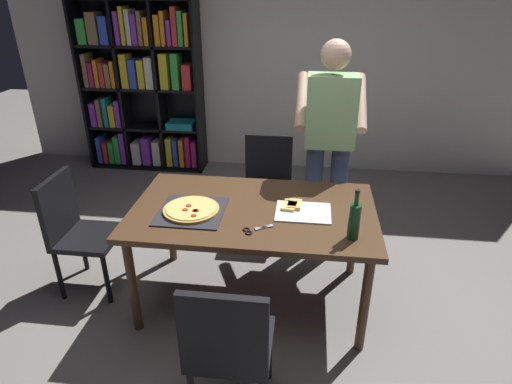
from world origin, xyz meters
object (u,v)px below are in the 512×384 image
object	(u,v)px
dining_table	(253,218)
wine_bottle	(354,220)
chair_far_side	(267,180)
kitchen_scissors	(253,230)
pepperoni_pizza_on_tray	(191,210)
person_serving_pizza	(329,139)
chair_near_camera	(228,344)
bookshelf	(142,88)
chair_left_end	(76,227)

from	to	relation	value
dining_table	wine_bottle	distance (m)	0.72
dining_table	chair_far_side	bearing A→B (deg)	90.00
kitchen_scissors	pepperoni_pizza_on_tray	bearing A→B (deg)	157.68
person_serving_pizza	wine_bottle	xyz separation A→B (m)	(0.13, -1.04, -0.13)
dining_table	chair_far_side	world-z (taller)	chair_far_side
chair_near_camera	bookshelf	distance (m)	3.74
bookshelf	person_serving_pizza	xyz separation A→B (m)	(2.13, -1.62, 0.03)
chair_near_camera	wine_bottle	size ratio (longest dim) A/B	2.85
chair_left_end	person_serving_pizza	distance (m)	2.01
dining_table	chair_far_side	distance (m)	0.98
person_serving_pizza	kitchen_scissors	world-z (taller)	person_serving_pizza
chair_far_side	wine_bottle	xyz separation A→B (m)	(0.63, -1.26, 0.36)
chair_far_side	person_serving_pizza	size ratio (longest dim) A/B	0.51
chair_left_end	person_serving_pizza	bearing A→B (deg)	22.57
chair_far_side	pepperoni_pizza_on_tray	world-z (taller)	chair_far_side
chair_left_end	kitchen_scissors	world-z (taller)	chair_left_end
dining_table	pepperoni_pizza_on_tray	xyz separation A→B (m)	(-0.40, -0.10, 0.09)
dining_table	kitchen_scissors	bearing A→B (deg)	-82.33
person_serving_pizza	kitchen_scissors	size ratio (longest dim) A/B	9.10
wine_bottle	person_serving_pizza	bearing A→B (deg)	96.91
bookshelf	kitchen_scissors	xyz separation A→B (m)	(1.67, -2.65, -0.21)
chair_far_side	pepperoni_pizza_on_tray	xyz separation A→B (m)	(-0.40, -1.07, 0.25)
kitchen_scissors	chair_left_end	bearing A→B (deg)	168.32
person_serving_pizza	pepperoni_pizza_on_tray	size ratio (longest dim) A/B	4.09
chair_near_camera	bookshelf	world-z (taller)	bookshelf
pepperoni_pizza_on_tray	kitchen_scissors	size ratio (longest dim) A/B	2.23
chair_left_end	chair_near_camera	bearing A→B (deg)	-36.74
chair_far_side	chair_left_end	xyz separation A→B (m)	(-1.30, -0.97, 0.00)
dining_table	wine_bottle	world-z (taller)	wine_bottle
chair_near_camera	bookshelf	size ratio (longest dim) A/B	0.46
chair_far_side	chair_left_end	distance (m)	1.62
pepperoni_pizza_on_tray	wine_bottle	size ratio (longest dim) A/B	1.35
chair_near_camera	kitchen_scissors	bearing A→B (deg)	86.93
chair_left_end	wine_bottle	distance (m)	1.98
chair_near_camera	chair_far_side	world-z (taller)	same
dining_table	chair_left_end	xyz separation A→B (m)	(-1.30, 0.00, -0.17)
chair_far_side	kitchen_scissors	distance (m)	1.27
dining_table	chair_left_end	size ratio (longest dim) A/B	1.81
dining_table	wine_bottle	size ratio (longest dim) A/B	5.15
bookshelf	pepperoni_pizza_on_tray	size ratio (longest dim) A/B	4.56
chair_left_end	kitchen_scissors	size ratio (longest dim) A/B	4.68
chair_far_side	kitchen_scissors	size ratio (longest dim) A/B	4.68
chair_far_side	chair_left_end	size ratio (longest dim) A/B	1.00
kitchen_scissors	chair_far_side	bearing A→B (deg)	91.71
kitchen_scissors	dining_table	bearing A→B (deg)	97.67
chair_far_side	wine_bottle	bearing A→B (deg)	-63.40
chair_left_end	pepperoni_pizza_on_tray	world-z (taller)	chair_left_end
person_serving_pizza	wine_bottle	distance (m)	1.05
pepperoni_pizza_on_tray	bookshelf	bearing A→B (deg)	116.50
person_serving_pizza	kitchen_scissors	xyz separation A→B (m)	(-0.47, -1.03, -0.24)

